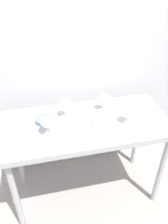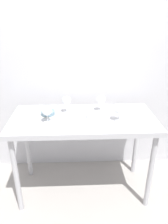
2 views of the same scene
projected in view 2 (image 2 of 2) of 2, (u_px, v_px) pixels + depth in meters
name	position (u px, v px, depth m)	size (l,w,h in m)	color
ground_plane	(83.00, 188.00, 2.41)	(6.00, 6.00, 0.00)	gray
back_wall	(81.00, 65.00, 2.32)	(3.80, 0.04, 2.60)	#B9B9BE
steel_counter	(83.00, 127.00, 2.08)	(1.40, 0.65, 0.90)	#ACACB1
wine_glass_far_left	(67.00, 101.00, 2.07)	(0.09, 0.09, 0.18)	white
wine_glass_near_right	(119.00, 109.00, 1.91)	(0.10, 0.10, 0.17)	white
wine_glass_far_right	(101.00, 100.00, 2.12)	(0.09, 0.09, 0.17)	white
wine_glass_near_left	(47.00, 111.00, 1.89)	(0.09, 0.09, 0.17)	white
open_notebook	(86.00, 116.00, 2.05)	(0.38, 0.22, 0.01)	silver
tasting_sheet_upper	(125.00, 111.00, 2.16)	(0.14, 0.21, 0.00)	white
tasting_bowl	(48.00, 113.00, 2.07)	(0.14, 0.14, 0.05)	beige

